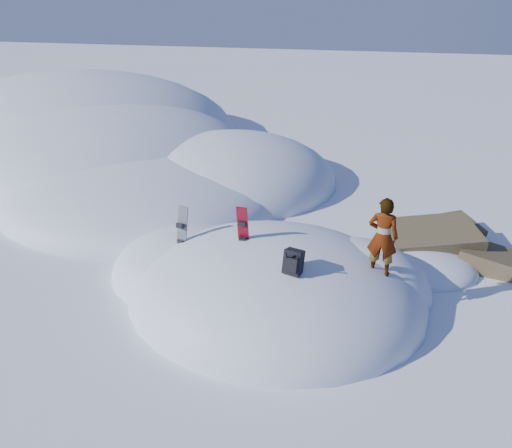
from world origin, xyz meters
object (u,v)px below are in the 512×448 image
(snowboard_dark, at_px, (181,235))
(snowboard_red, at_px, (243,233))
(person, at_px, (383,237))
(backpack, at_px, (293,262))

(snowboard_dark, bearing_deg, snowboard_red, 7.77)
(snowboard_red, bearing_deg, person, 2.72)
(snowboard_dark, relative_size, person, 0.82)
(person, bearing_deg, snowboard_dark, 4.04)
(snowboard_red, distance_m, person, 3.07)
(snowboard_red, xyz_separation_m, backpack, (1.36, -1.02, -0.02))
(snowboard_red, height_order, person, person)
(snowboard_red, relative_size, snowboard_dark, 0.96)
(snowboard_red, xyz_separation_m, person, (3.06, -0.01, 0.31))
(backpack, distance_m, person, 2.00)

